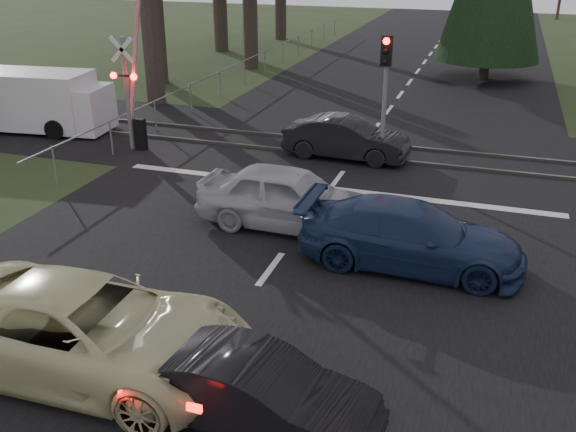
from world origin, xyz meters
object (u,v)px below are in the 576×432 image
at_px(white_van, 36,101).
at_px(silver_car, 289,198).
at_px(blue_sedan, 411,236).
at_px(dark_hatchback, 256,393).
at_px(traffic_signal_center, 385,79).
at_px(dark_car_far, 346,138).
at_px(crossing_signal, 133,91).
at_px(cream_coupe, 87,329).

bearing_deg(white_van, silver_car, -31.48).
bearing_deg(blue_sedan, dark_hatchback, 167.22).
xyz_separation_m(dark_hatchback, silver_car, (-1.80, 7.04, 0.18)).
xyz_separation_m(silver_car, blue_sedan, (3.21, -1.13, -0.07)).
distance_m(traffic_signal_center, dark_car_far, 2.50).
xyz_separation_m(traffic_signal_center, dark_car_far, (-1.24, 0.45, -2.13)).
bearing_deg(dark_car_far, crossing_signal, 104.20).
xyz_separation_m(dark_hatchback, dark_car_far, (-1.72, 12.87, 0.06)).
height_order(traffic_signal_center, white_van, traffic_signal_center).
bearing_deg(white_van, cream_coupe, -55.81).
xyz_separation_m(crossing_signal, cream_coupe, (5.58, -11.10, -1.27)).
xyz_separation_m(crossing_signal, white_van, (-4.81, 1.00, -0.94)).
relative_size(crossing_signal, white_van, 1.19).
height_order(dark_hatchback, silver_car, silver_car).
bearing_deg(crossing_signal, white_van, 168.32).
relative_size(traffic_signal_center, blue_sedan, 0.83).
xyz_separation_m(crossing_signal, silver_car, (6.95, -4.49, -1.27)).
distance_m(dark_hatchback, dark_car_far, 12.99).
height_order(blue_sedan, dark_car_far, blue_sedan).
relative_size(traffic_signal_center, dark_hatchback, 1.10).
height_order(cream_coupe, dark_hatchback, cream_coupe).
xyz_separation_m(cream_coupe, white_van, (-10.39, 12.10, 0.33)).
bearing_deg(crossing_signal, dark_hatchback, -52.80).
relative_size(cream_coupe, silver_car, 1.23).
relative_size(crossing_signal, traffic_signal_center, 1.70).
bearing_deg(dark_car_far, cream_coupe, 176.77).
bearing_deg(silver_car, traffic_signal_center, -12.25).
distance_m(silver_car, white_van, 12.98).
height_order(traffic_signal_center, silver_car, traffic_signal_center).
height_order(silver_car, white_van, white_van).
relative_size(crossing_signal, dark_car_far, 1.70).
xyz_separation_m(dark_hatchback, blue_sedan, (1.40, 5.91, 0.11)).
bearing_deg(dark_hatchback, dark_car_far, 12.99).
xyz_separation_m(crossing_signal, traffic_signal_center, (8.27, 0.89, 0.75)).
distance_m(cream_coupe, blue_sedan, 7.14).
bearing_deg(silver_car, white_van, 66.58).
distance_m(crossing_signal, white_van, 5.00).
bearing_deg(dark_hatchback, cream_coupe, 87.69).
xyz_separation_m(blue_sedan, dark_car_far, (-3.12, 6.96, -0.04)).
bearing_deg(cream_coupe, white_van, 39.35).
height_order(dark_hatchback, blue_sedan, blue_sedan).
distance_m(dark_hatchback, silver_car, 7.27).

